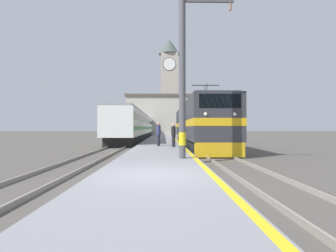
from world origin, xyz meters
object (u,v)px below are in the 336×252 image
object	(u,v)px
catenary_mast	(184,72)
clock_tower	(169,83)
locomotive_train	(197,125)
passenger_train	(138,126)
person_on_platform	(173,135)
second_waiting_passenger	(158,133)

from	to	relation	value
catenary_mast	clock_tower	world-z (taller)	clock_tower
locomotive_train	passenger_train	xyz separation A→B (m)	(-7.02, 16.11, 0.02)
person_on_platform	clock_tower	size ratio (longest dim) A/B	0.07
locomotive_train	person_on_platform	world-z (taller)	locomotive_train
passenger_train	clock_tower	xyz separation A→B (m)	(5.46, 32.58, 12.16)
person_on_platform	second_waiting_passenger	bearing A→B (deg)	133.37
locomotive_train	second_waiting_passenger	size ratio (longest dim) A/B	10.92
catenary_mast	passenger_train	bearing A→B (deg)	99.72
locomotive_train	passenger_train	world-z (taller)	locomotive_train
second_waiting_passenger	locomotive_train	bearing A→B (deg)	46.96
person_on_platform	second_waiting_passenger	distance (m)	1.65
passenger_train	clock_tower	distance (m)	35.20
clock_tower	catenary_mast	bearing A→B (deg)	-90.58
passenger_train	person_on_platform	bearing A→B (deg)	-77.58
passenger_train	person_on_platform	distance (m)	21.59
passenger_train	second_waiting_passenger	xyz separation A→B (m)	(3.51, -19.87, -0.74)
locomotive_train	person_on_platform	distance (m)	5.55
catenary_mast	person_on_platform	xyz separation A→B (m)	(-0.20, 7.21, -3.05)
person_on_platform	catenary_mast	bearing A→B (deg)	-88.39
locomotive_train	second_waiting_passenger	world-z (taller)	locomotive_train
person_on_platform	locomotive_train	bearing A→B (deg)	64.40
locomotive_train	passenger_train	distance (m)	17.57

